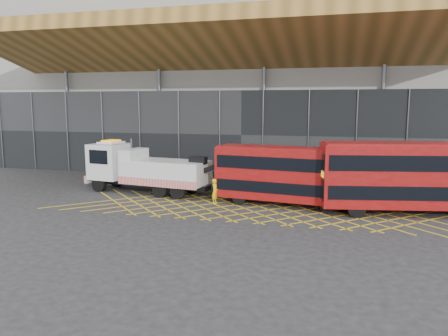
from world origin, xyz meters
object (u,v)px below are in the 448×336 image
(recovery_truck, at_px, (143,169))
(worker, at_px, (215,191))
(bus_towed, at_px, (288,174))
(bus_second, at_px, (411,175))

(recovery_truck, distance_m, worker, 6.79)
(bus_towed, distance_m, worker, 5.12)
(recovery_truck, xyz_separation_m, bus_second, (18.86, -1.86, 0.61))
(worker, bearing_deg, recovery_truck, 78.95)
(recovery_truck, xyz_separation_m, worker, (6.36, -2.15, -1.01))
(recovery_truck, height_order, bus_second, bus_second)
(recovery_truck, height_order, worker, recovery_truck)
(bus_second, bearing_deg, worker, 170.38)
(worker, bearing_deg, bus_second, -81.02)
(bus_second, bearing_deg, recovery_truck, 163.41)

